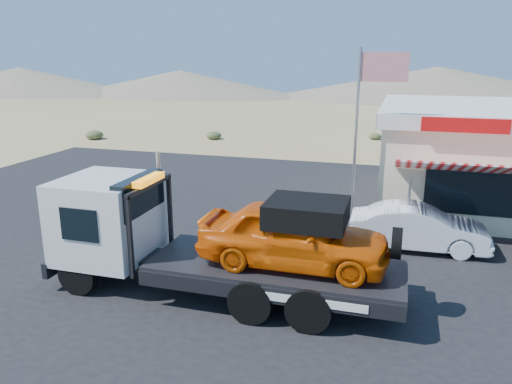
% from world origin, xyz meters
% --- Properties ---
extents(ground, '(120.00, 120.00, 0.00)m').
position_xyz_m(ground, '(0.00, 0.00, 0.00)').
color(ground, '#8E7A51').
rests_on(ground, ground).
extents(asphalt_lot, '(32.00, 24.00, 0.02)m').
position_xyz_m(asphalt_lot, '(2.00, 3.00, 0.01)').
color(asphalt_lot, black).
rests_on(asphalt_lot, ground).
extents(tow_truck, '(8.63, 2.56, 2.88)m').
position_xyz_m(tow_truck, '(1.92, -1.30, 1.55)').
color(tow_truck, black).
rests_on(tow_truck, asphalt_lot).
extents(white_sedan, '(4.16, 1.59, 1.35)m').
position_xyz_m(white_sedan, '(6.85, 3.22, 0.70)').
color(white_sedan, silver).
rests_on(white_sedan, asphalt_lot).
extents(flagpole, '(1.55, 0.10, 6.00)m').
position_xyz_m(flagpole, '(4.93, 4.50, 3.76)').
color(flagpole, '#99999E').
rests_on(flagpole, asphalt_lot).
extents(distant_hills, '(126.00, 48.00, 4.20)m').
position_xyz_m(distant_hills, '(-9.77, 55.14, 1.89)').
color(distant_hills, '#726B59').
rests_on(distant_hills, ground).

